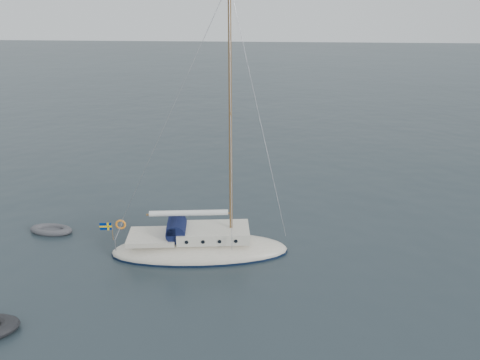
{
  "coord_description": "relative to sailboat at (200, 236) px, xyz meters",
  "views": [
    {
      "loc": [
        2.58,
        -25.71,
        13.36
      ],
      "look_at": [
        0.4,
        0.0,
        3.53
      ],
      "focal_mm": 35.0,
      "sensor_mm": 36.0,
      "label": 1
    }
  ],
  "objects": [
    {
      "name": "sailboat",
      "position": [
        0.0,
        0.0,
        0.0
      ],
      "size": [
        10.47,
        3.13,
        14.91
      ],
      "rotation": [
        0.0,
        0.0,
        0.13
      ],
      "color": "silver",
      "rests_on": "ground"
    },
    {
      "name": "dinghy",
      "position": [
        -9.64,
        1.8,
        -0.96
      ],
      "size": [
        2.73,
        1.23,
        0.39
      ],
      "rotation": [
        0.0,
        0.0,
        -0.07
      ],
      "color": "#4C4C50",
      "rests_on": "ground"
    },
    {
      "name": "ground",
      "position": [
        1.65,
        2.64,
        -1.13
      ],
      "size": [
        300.0,
        300.0,
        0.0
      ],
      "primitive_type": "plane",
      "color": "black",
      "rests_on": "ground"
    }
  ]
}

